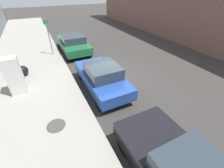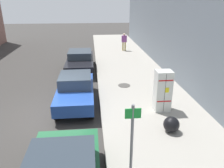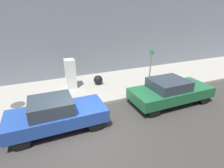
{
  "view_description": "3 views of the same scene",
  "coord_description": "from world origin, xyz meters",
  "px_view_note": "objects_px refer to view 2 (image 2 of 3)",
  "views": [
    {
      "loc": [
        -3.33,
        -7.14,
        4.66
      ],
      "look_at": [
        -0.66,
        -1.76,
        0.68
      ],
      "focal_mm": 24.0,
      "sensor_mm": 36.0,
      "label": 1
    },
    {
      "loc": [
        -1.7,
        8.86,
        4.84
      ],
      "look_at": [
        -2.56,
        -0.06,
        1.34
      ],
      "focal_mm": 35.0,
      "sensor_mm": 36.0,
      "label": 2
    },
    {
      "loc": [
        5.78,
        -1.31,
        4.68
      ],
      "look_at": [
        -2.67,
        2.27,
        0.87
      ],
      "focal_mm": 28.0,
      "sensor_mm": 36.0,
      "label": 3
    }
  ],
  "objects_px": {
    "trash_bag": "(171,124)",
    "parked_sedan_dark": "(80,60)",
    "discarded_refrigerator": "(163,91)",
    "pedestrian_walking_far": "(124,41)",
    "parked_hatchback_blue": "(76,90)",
    "street_sign_post": "(132,148)"
  },
  "relations": [
    {
      "from": "street_sign_post",
      "to": "pedestrian_walking_far",
      "type": "bearing_deg",
      "value": -97.92
    },
    {
      "from": "street_sign_post",
      "to": "parked_hatchback_blue",
      "type": "relative_size",
      "value": 0.63
    },
    {
      "from": "street_sign_post",
      "to": "trash_bag",
      "type": "relative_size",
      "value": 4.23
    },
    {
      "from": "discarded_refrigerator",
      "to": "parked_sedan_dark",
      "type": "distance_m",
      "value": 7.85
    },
    {
      "from": "discarded_refrigerator",
      "to": "parked_hatchback_blue",
      "type": "relative_size",
      "value": 0.45
    },
    {
      "from": "trash_bag",
      "to": "discarded_refrigerator",
      "type": "bearing_deg",
      "value": -95.57
    },
    {
      "from": "parked_hatchback_blue",
      "to": "parked_sedan_dark",
      "type": "bearing_deg",
      "value": -90.0
    },
    {
      "from": "discarded_refrigerator",
      "to": "parked_hatchback_blue",
      "type": "xyz_separation_m",
      "value": [
        3.88,
        -1.36,
        -0.35
      ]
    },
    {
      "from": "discarded_refrigerator",
      "to": "trash_bag",
      "type": "xyz_separation_m",
      "value": [
        0.17,
        1.75,
        -0.62
      ]
    },
    {
      "from": "discarded_refrigerator",
      "to": "parked_hatchback_blue",
      "type": "distance_m",
      "value": 4.12
    },
    {
      "from": "street_sign_post",
      "to": "parked_sedan_dark",
      "type": "height_order",
      "value": "street_sign_post"
    },
    {
      "from": "trash_bag",
      "to": "parked_hatchback_blue",
      "type": "relative_size",
      "value": 0.15
    },
    {
      "from": "discarded_refrigerator",
      "to": "parked_hatchback_blue",
      "type": "height_order",
      "value": "discarded_refrigerator"
    },
    {
      "from": "pedestrian_walking_far",
      "to": "parked_sedan_dark",
      "type": "distance_m",
      "value": 6.69
    },
    {
      "from": "discarded_refrigerator",
      "to": "street_sign_post",
      "type": "distance_m",
      "value": 4.93
    },
    {
      "from": "discarded_refrigerator",
      "to": "parked_sedan_dark",
      "type": "xyz_separation_m",
      "value": [
        3.88,
        -6.82,
        -0.37
      ]
    },
    {
      "from": "street_sign_post",
      "to": "parked_hatchback_blue",
      "type": "bearing_deg",
      "value": -73.66
    },
    {
      "from": "discarded_refrigerator",
      "to": "trash_bag",
      "type": "relative_size",
      "value": 3.06
    },
    {
      "from": "parked_sedan_dark",
      "to": "trash_bag",
      "type": "bearing_deg",
      "value": 113.38
    },
    {
      "from": "street_sign_post",
      "to": "parked_sedan_dark",
      "type": "bearing_deg",
      "value": -81.46
    },
    {
      "from": "trash_bag",
      "to": "parked_sedan_dark",
      "type": "distance_m",
      "value": 9.34
    },
    {
      "from": "discarded_refrigerator",
      "to": "pedestrian_walking_far",
      "type": "bearing_deg",
      "value": -90.52
    }
  ]
}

